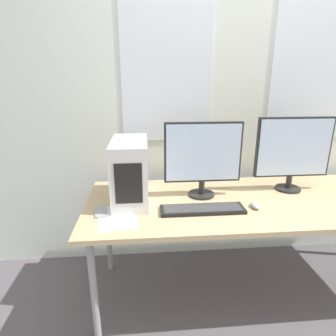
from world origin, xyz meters
name	(u,v)px	position (x,y,z in m)	size (l,w,h in m)	color
wall_back	(239,92)	(0.00, 0.94, 1.35)	(8.00, 0.07, 2.70)	silver
desk	(258,205)	(0.00, 0.41, 0.67)	(2.19, 0.81, 0.71)	tan
pc_tower	(130,171)	(-0.81, 0.46, 0.90)	(0.21, 0.44, 0.39)	silver
monitor_main	(203,156)	(-0.35, 0.49, 0.98)	(0.49, 0.17, 0.49)	black
monitor_right_near	(293,151)	(0.27, 0.54, 0.99)	(0.51, 0.17, 0.50)	black
keyboard	(202,209)	(-0.39, 0.27, 0.72)	(0.49, 0.13, 0.02)	black
mouse	(255,205)	(-0.07, 0.28, 0.73)	(0.05, 0.09, 0.03)	#B2B2B7
cell_phone	(101,212)	(-0.98, 0.30, 0.72)	(0.09, 0.15, 0.01)	#99999E
paper_sheet_left	(118,217)	(-0.88, 0.23, 0.71)	(0.24, 0.32, 0.00)	white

